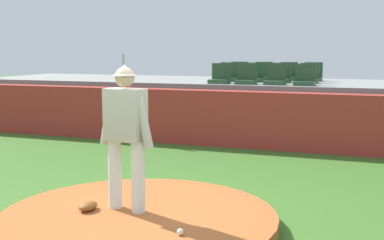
# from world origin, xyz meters

# --- Properties ---
(ground_plane) EXTENTS (60.00, 60.00, 0.00)m
(ground_plane) POSITION_xyz_m (0.00, 0.00, 0.00)
(ground_plane) COLOR #3A6824
(pitchers_mound) EXTENTS (3.41, 3.41, 0.18)m
(pitchers_mound) POSITION_xyz_m (0.00, 0.00, 0.09)
(pitchers_mound) COLOR #A45829
(pitchers_mound) RESTS_ON ground_plane
(pitcher) EXTENTS (0.79, 0.34, 1.80)m
(pitcher) POSITION_xyz_m (-0.19, 0.09, 1.23)
(pitcher) COLOR white
(pitcher) RESTS_ON pitchers_mound
(baseball) EXTENTS (0.07, 0.07, 0.07)m
(baseball) POSITION_xyz_m (0.75, -0.50, 0.22)
(baseball) COLOR white
(baseball) RESTS_ON pitchers_mound
(fielding_glove) EXTENTS (0.21, 0.31, 0.11)m
(fielding_glove) POSITION_xyz_m (-0.64, -0.10, 0.24)
(fielding_glove) COLOR brown
(fielding_glove) RESTS_ON pitchers_mound
(brick_barrier) EXTENTS (17.89, 0.40, 1.25)m
(brick_barrier) POSITION_xyz_m (0.00, 5.53, 0.63)
(brick_barrier) COLOR #A7302A
(brick_barrier) RESTS_ON ground_plane
(fence_post_left) EXTENTS (0.06, 0.06, 0.80)m
(fence_post_left) POSITION_xyz_m (-3.06, 5.53, 1.65)
(fence_post_left) COLOR silver
(fence_post_left) RESTS_ON brick_barrier
(bleacher_platform) EXTENTS (16.53, 3.55, 1.33)m
(bleacher_platform) POSITION_xyz_m (0.00, 8.10, 0.66)
(bleacher_platform) COLOR gray
(bleacher_platform) RESTS_ON ground_plane
(stadium_chair_0) EXTENTS (0.48, 0.44, 0.50)m
(stadium_chair_0) POSITION_xyz_m (-1.03, 6.84, 1.48)
(stadium_chair_0) COLOR #284A2E
(stadium_chair_0) RESTS_ON bleacher_platform
(stadium_chair_1) EXTENTS (0.48, 0.44, 0.50)m
(stadium_chair_1) POSITION_xyz_m (-0.35, 6.84, 1.48)
(stadium_chair_1) COLOR #284A2E
(stadium_chair_1) RESTS_ON bleacher_platform
(stadium_chair_2) EXTENTS (0.48, 0.44, 0.50)m
(stadium_chair_2) POSITION_xyz_m (0.36, 6.87, 1.48)
(stadium_chair_2) COLOR #284A2E
(stadium_chair_2) RESTS_ON bleacher_platform
(stadium_chair_3) EXTENTS (0.48, 0.44, 0.50)m
(stadium_chair_3) POSITION_xyz_m (1.07, 6.85, 1.48)
(stadium_chair_3) COLOR #284A2E
(stadium_chair_3) RESTS_ON bleacher_platform
(stadium_chair_4) EXTENTS (0.48, 0.44, 0.50)m
(stadium_chair_4) POSITION_xyz_m (-1.08, 7.76, 1.48)
(stadium_chair_4) COLOR #284A2E
(stadium_chair_4) RESTS_ON bleacher_platform
(stadium_chair_5) EXTENTS (0.48, 0.44, 0.50)m
(stadium_chair_5) POSITION_xyz_m (-0.37, 7.76, 1.48)
(stadium_chair_5) COLOR #284A2E
(stadium_chair_5) RESTS_ON bleacher_platform
(stadium_chair_6) EXTENTS (0.48, 0.44, 0.50)m
(stadium_chair_6) POSITION_xyz_m (0.35, 7.73, 1.48)
(stadium_chair_6) COLOR #284A2E
(stadium_chair_6) RESTS_ON bleacher_platform
(stadium_chair_7) EXTENTS (0.48, 0.44, 0.50)m
(stadium_chair_7) POSITION_xyz_m (1.04, 7.77, 1.48)
(stadium_chair_7) COLOR #284A2E
(stadium_chair_7) RESTS_ON bleacher_platform
(stadium_chair_8) EXTENTS (0.48, 0.44, 0.50)m
(stadium_chair_8) POSITION_xyz_m (-1.03, 8.63, 1.48)
(stadium_chair_8) COLOR #284A2E
(stadium_chair_8) RESTS_ON bleacher_platform
(stadium_chair_9) EXTENTS (0.48, 0.44, 0.50)m
(stadium_chair_9) POSITION_xyz_m (-0.32, 8.68, 1.48)
(stadium_chair_9) COLOR #284A2E
(stadium_chair_9) RESTS_ON bleacher_platform
(stadium_chair_10) EXTENTS (0.48, 0.44, 0.50)m
(stadium_chair_10) POSITION_xyz_m (0.38, 8.65, 1.48)
(stadium_chair_10) COLOR #284A2E
(stadium_chair_10) RESTS_ON bleacher_platform
(stadium_chair_11) EXTENTS (0.48, 0.44, 0.50)m
(stadium_chair_11) POSITION_xyz_m (1.04, 8.68, 1.48)
(stadium_chair_11) COLOR #284A2E
(stadium_chair_11) RESTS_ON bleacher_platform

